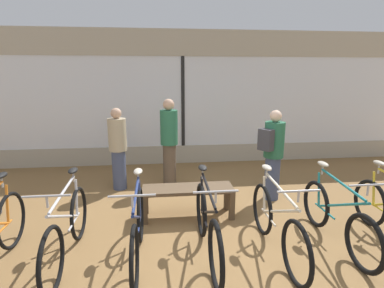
% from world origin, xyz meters
% --- Properties ---
extents(ground_plane, '(24.00, 24.00, 0.00)m').
position_xyz_m(ground_plane, '(0.00, 0.00, 0.00)').
color(ground_plane, olive).
extents(shop_back_wall, '(12.00, 0.08, 3.20)m').
position_xyz_m(shop_back_wall, '(0.00, 3.75, 1.64)').
color(shop_back_wall, '#B2A893').
rests_on(shop_back_wall, ground_plane).
extents(bicycle_left, '(0.46, 1.77, 1.04)m').
position_xyz_m(bicycle_left, '(-1.69, -0.17, 0.39)').
color(bicycle_left, black).
rests_on(bicycle_left, ground_plane).
extents(bicycle_center_left, '(0.46, 1.74, 1.04)m').
position_xyz_m(bicycle_center_left, '(-0.86, -0.29, 0.40)').
color(bicycle_center_left, black).
rests_on(bicycle_center_left, ground_plane).
extents(bicycle_center, '(0.46, 1.79, 1.05)m').
position_xyz_m(bicycle_center, '(-0.03, -0.26, 0.40)').
color(bicycle_center, black).
rests_on(bicycle_center, ground_plane).
extents(bicycle_center_right, '(0.46, 1.77, 1.03)m').
position_xyz_m(bicycle_center_right, '(0.82, -0.31, 0.39)').
color(bicycle_center_right, black).
rests_on(bicycle_center_right, ground_plane).
extents(bicycle_right, '(0.46, 1.74, 1.02)m').
position_xyz_m(bicycle_right, '(1.67, -0.19, 0.37)').
color(bicycle_right, black).
rests_on(bicycle_right, ground_plane).
extents(display_bench, '(1.40, 0.44, 0.48)m').
position_xyz_m(display_bench, '(-0.17, 0.81, 0.39)').
color(display_bench, brown).
rests_on(display_bench, ground_plane).
extents(customer_near_rack, '(0.48, 0.48, 1.73)m').
position_xyz_m(customer_near_rack, '(-0.40, 2.22, 0.91)').
color(customer_near_rack, brown).
rests_on(customer_near_rack, ground_plane).
extents(customer_by_window, '(0.56, 0.51, 1.59)m').
position_xyz_m(customer_by_window, '(1.37, 1.32, 0.86)').
color(customer_by_window, '#424C6B').
rests_on(customer_by_window, ground_plane).
extents(customer_mid_floor, '(0.36, 0.50, 1.58)m').
position_xyz_m(customer_mid_floor, '(-1.37, 2.14, 0.85)').
color(customer_mid_floor, '#424C6B').
rests_on(customer_mid_floor, ground_plane).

